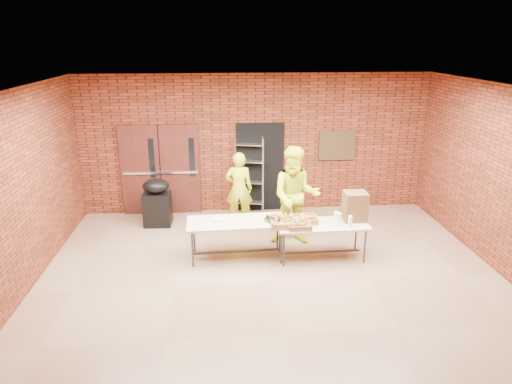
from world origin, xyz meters
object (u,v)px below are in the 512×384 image
wire_rack (249,176)px  covered_grill (157,202)px  table_left (236,224)px  volunteer_woman (239,189)px  coffee_dispenser (355,206)px  volunteer_man (296,196)px  table_right (322,227)px

wire_rack → covered_grill: 2.18m
table_left → wire_rack: bearing=78.4°
wire_rack → volunteer_woman: bearing=-100.5°
wire_rack → volunteer_woman: 0.72m
coffee_dispenser → volunteer_woman: size_ratio=0.34×
covered_grill → volunteer_man: bearing=-19.8°
table_left → volunteer_woman: 1.69m
volunteer_man → table_right: bearing=-53.6°
coffee_dispenser → covered_grill: 4.27m
table_right → covered_grill: (-3.24, 1.87, -0.10)m
table_left → covered_grill: (-1.66, 1.74, -0.15)m
table_left → coffee_dispenser: bearing=-1.7°
table_left → covered_grill: size_ratio=1.73×
table_right → volunteer_man: (-0.39, 0.71, 0.36)m
wire_rack → table_left: wire_rack is taller
covered_grill → volunteer_woman: (1.79, -0.06, 0.28)m
table_right → volunteer_woman: 2.32m
table_right → volunteer_man: 0.88m
table_right → coffee_dispenser: size_ratio=3.10×
table_left → coffee_dispenser: coffee_dispenser is taller
table_right → covered_grill: size_ratio=1.60×
table_right → coffee_dispenser: coffee_dispenser is taller
table_right → coffee_dispenser: bearing=10.9°
volunteer_woman → volunteer_man: (1.06, -1.10, 0.18)m
volunteer_man → volunteer_woman: bearing=141.8°
table_left → volunteer_man: size_ratio=0.93×
coffee_dispenser → volunteer_man: bearing=150.9°
covered_grill → volunteer_man: 3.11m
covered_grill → volunteer_man: size_ratio=0.53×
coffee_dispenser → covered_grill: coffee_dispenser is taller
volunteer_woman → wire_rack: bearing=-107.9°
wire_rack → table_right: (1.18, -2.47, -0.26)m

